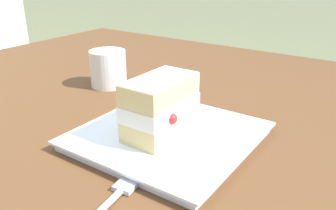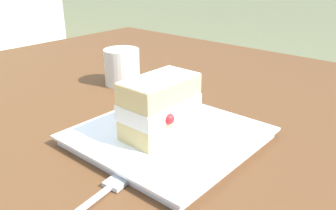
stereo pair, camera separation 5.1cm
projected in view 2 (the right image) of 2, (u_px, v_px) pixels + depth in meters
patio_table at (8, 172)px, 0.61m from camera, size 1.54×1.02×0.73m
dessert_plate at (168, 136)px, 0.53m from camera, size 0.24×0.24×0.02m
cake_slice at (160, 106)px, 0.51m from camera, size 0.12×0.08×0.09m
dessert_fork at (83, 208)px, 0.39m from camera, size 0.17×0.04×0.01m
coffee_cup at (122, 66)px, 0.76m from camera, size 0.08×0.08×0.08m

